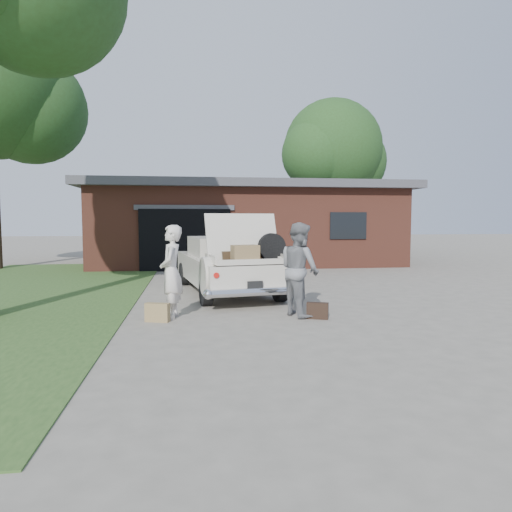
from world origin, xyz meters
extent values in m
plane|color=gray|center=(0.00, 0.00, 0.00)|extent=(90.00, 90.00, 0.00)
cube|color=#2D4C1E|center=(-5.50, 3.00, 0.01)|extent=(6.00, 16.00, 0.02)
cube|color=brown|center=(1.00, 11.50, 1.50)|extent=(12.00, 7.00, 3.00)
cube|color=#4C4C51|center=(1.00, 11.50, 3.15)|extent=(12.80, 7.80, 0.30)
cube|color=black|center=(-1.50, 8.05, 1.10)|extent=(3.20, 0.30, 2.20)
cube|color=#4C4C51|center=(-1.50, 7.98, 2.25)|extent=(3.50, 0.12, 0.18)
cube|color=black|center=(4.50, 7.98, 1.60)|extent=(1.40, 0.08, 1.00)
sphere|color=#265121|center=(-7.22, 10.15, 5.98)|extent=(4.11, 4.11, 4.11)
cylinder|color=#38281E|center=(6.95, 17.81, 2.39)|extent=(0.44, 0.44, 4.77)
sphere|color=#265121|center=(6.95, 17.81, 5.96)|extent=(5.72, 5.72, 5.72)
sphere|color=#265121|center=(8.24, 18.38, 5.28)|extent=(4.29, 4.29, 4.29)
sphere|color=#265121|center=(5.80, 17.09, 5.54)|extent=(4.00, 4.00, 4.00)
cube|color=beige|center=(-0.41, 2.97, 0.59)|extent=(2.54, 4.96, 0.61)
cube|color=#BEB6A7|center=(-0.46, 3.25, 1.14)|extent=(1.85, 2.12, 0.49)
cube|color=black|center=(-0.60, 4.14, 1.12)|extent=(1.46, 0.31, 0.42)
cube|color=black|center=(-0.32, 2.36, 1.12)|extent=(1.46, 0.31, 0.42)
cylinder|color=black|center=(-0.98, 1.25, 0.31)|extent=(0.31, 0.65, 0.62)
cylinder|color=black|center=(0.67, 1.52, 0.31)|extent=(0.31, 0.65, 0.62)
cylinder|color=black|center=(-1.50, 4.42, 0.31)|extent=(0.31, 0.65, 0.62)
cylinder|color=black|center=(0.15, 4.69, 0.31)|extent=(0.31, 0.65, 0.62)
cylinder|color=silver|center=(-0.03, 0.59, 0.38)|extent=(1.94, 0.48, 0.17)
cylinder|color=#A5140F|center=(-0.80, 0.53, 0.74)|extent=(0.13, 0.11, 0.11)
cylinder|color=#A5140F|center=(0.73, 0.78, 0.74)|extent=(0.13, 0.11, 0.11)
cube|color=black|center=(-0.02, 0.57, 0.52)|extent=(0.32, 0.07, 0.16)
cube|color=black|center=(-0.12, 1.20, 0.92)|extent=(1.62, 1.26, 0.04)
cube|color=beige|center=(-0.87, 1.07, 1.01)|extent=(0.22, 1.04, 0.17)
cube|color=beige|center=(0.62, 1.32, 1.01)|extent=(0.22, 1.04, 0.17)
cube|color=beige|center=(-0.04, 0.68, 0.97)|extent=(1.50, 0.30, 0.11)
cube|color=beige|center=(-0.18, 1.52, 1.44)|extent=(1.64, 0.68, 1.03)
cube|color=#44311D|center=(-0.32, 1.40, 1.04)|extent=(0.73, 0.53, 0.22)
cube|color=olive|center=(-0.19, 0.84, 1.12)|extent=(0.58, 0.43, 0.37)
cube|color=black|center=(-0.07, 1.31, 1.02)|extent=(0.58, 0.43, 0.17)
cube|color=olive|center=(-0.09, 1.37, 1.19)|extent=(0.53, 0.39, 0.17)
cylinder|color=black|center=(0.43, 1.24, 1.24)|extent=(0.62, 0.25, 0.60)
imported|color=silver|center=(-1.65, 0.13, 0.86)|extent=(0.45, 0.65, 1.73)
imported|color=slate|center=(0.75, 0.03, 0.89)|extent=(0.92, 1.04, 1.77)
cube|color=#A08351|center=(-1.89, -0.16, 0.17)|extent=(0.46, 0.28, 0.34)
cube|color=black|center=(1.01, -0.33, 0.15)|extent=(0.41, 0.26, 0.30)
camera|label=1|loc=(-1.26, -8.36, 1.82)|focal=32.00mm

